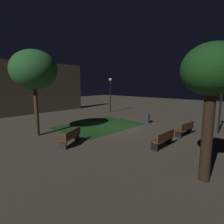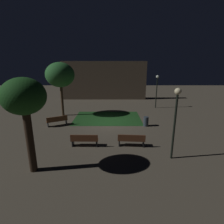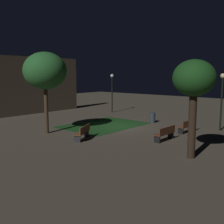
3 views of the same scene
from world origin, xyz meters
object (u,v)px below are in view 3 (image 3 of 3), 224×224
lamp_post_plaza_west (222,91)px  tree_right_canopy (45,71)px  bench_by_lamp (188,126)px  bench_back_row (83,132)px  bench_front_left (165,133)px  tree_back_left (194,81)px  trash_bin (153,118)px  lamp_post_path_center (112,86)px

lamp_post_plaza_west → tree_right_canopy: bearing=134.8°
bench_by_lamp → bench_back_row: 7.40m
bench_by_lamp → lamp_post_plaza_west: size_ratio=0.45×
bench_front_left → bench_back_row: size_ratio=0.99×
bench_front_left → tree_back_left: tree_back_left is taller
tree_back_left → tree_right_canopy: tree_right_canopy is taller
bench_front_left → trash_bin: 6.25m
bench_by_lamp → lamp_post_plaza_west: bearing=-34.3°
bench_front_left → bench_back_row: same height
tree_right_canopy → lamp_post_plaza_west: bearing=-45.2°
tree_back_left → trash_bin: tree_back_left is taller
bench_front_left → bench_by_lamp: (3.11, 0.00, 0.00)m
tree_right_canopy → trash_bin: 9.71m
bench_by_lamp → trash_bin: bearing=66.5°
bench_by_lamp → trash_bin: bench_by_lamp is taller
tree_right_canopy → lamp_post_path_center: tree_right_canopy is taller
bench_by_lamp → tree_right_canopy: (-6.55, 7.29, 3.77)m
tree_back_left → lamp_post_plaza_west: (7.50, 1.20, -0.91)m
tree_right_canopy → bench_by_lamp: bearing=-48.1°
tree_back_left → bench_by_lamp: bearing=26.8°
bench_front_left → lamp_post_plaza_west: bearing=-15.7°
bench_by_lamp → bench_back_row: same height
bench_back_row → lamp_post_plaza_west: lamp_post_plaza_west is taller
tree_right_canopy → lamp_post_path_center: 11.36m
bench_by_lamp → tree_back_left: tree_back_left is taller
tree_right_canopy → trash_bin: size_ratio=6.56×
bench_front_left → tree_back_left: 4.77m
trash_bin → tree_right_canopy: bearing=158.1°
lamp_post_plaza_west → trash_bin: (-0.45, 5.44, -2.41)m
tree_back_left → lamp_post_plaza_west: size_ratio=1.16×
bench_back_row → tree_right_canopy: 4.98m
bench_by_lamp → bench_back_row: bearing=146.7°
bench_by_lamp → tree_back_left: bearing=-153.2°
tree_back_left → trash_bin: 10.24m
tree_back_left → lamp_post_path_center: (9.54, 13.29, -0.95)m
tree_back_left → trash_bin: (7.05, 6.65, -3.33)m
bench_front_left → tree_right_canopy: tree_right_canopy is taller
bench_back_row → trash_bin: bearing=-0.7°
bench_front_left → lamp_post_path_center: size_ratio=0.45×
lamp_post_plaza_west → lamp_post_path_center: lamp_post_plaza_west is taller
lamp_post_path_center → trash_bin: (-2.49, -6.64, -2.38)m
bench_back_row → tree_back_left: 7.55m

